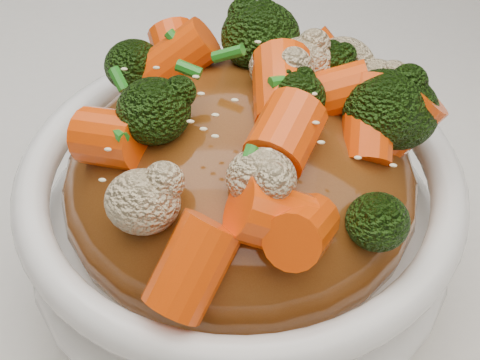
# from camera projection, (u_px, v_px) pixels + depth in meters

# --- Properties ---
(tablecloth) EXTENTS (1.20, 0.80, 0.04)m
(tablecloth) POSITION_uv_depth(u_px,v_px,m) (263.00, 306.00, 0.46)
(tablecloth) COLOR white
(tablecloth) RESTS_ON dining_table
(bowl) EXTENTS (0.29, 0.29, 0.09)m
(bowl) POSITION_uv_depth(u_px,v_px,m) (240.00, 225.00, 0.42)
(bowl) COLOR white
(bowl) RESTS_ON tablecloth
(sauce_base) EXTENTS (0.23, 0.23, 0.11)m
(sauce_base) POSITION_uv_depth(u_px,v_px,m) (240.00, 184.00, 0.40)
(sauce_base) COLOR #663411
(sauce_base) RESTS_ON bowl
(carrots) EXTENTS (0.23, 0.23, 0.06)m
(carrots) POSITION_uv_depth(u_px,v_px,m) (240.00, 82.00, 0.35)
(carrots) COLOR #FF4D08
(carrots) RESTS_ON sauce_base
(broccoli) EXTENTS (0.23, 0.23, 0.05)m
(broccoli) POSITION_uv_depth(u_px,v_px,m) (240.00, 83.00, 0.35)
(broccoli) COLOR black
(broccoli) RESTS_ON sauce_base
(cauliflower) EXTENTS (0.23, 0.23, 0.04)m
(cauliflower) POSITION_uv_depth(u_px,v_px,m) (240.00, 87.00, 0.35)
(cauliflower) COLOR beige
(cauliflower) RESTS_ON sauce_base
(scallions) EXTENTS (0.17, 0.17, 0.02)m
(scallions) POSITION_uv_depth(u_px,v_px,m) (240.00, 80.00, 0.35)
(scallions) COLOR #207A1C
(scallions) RESTS_ON sauce_base
(sesame_seeds) EXTENTS (0.21, 0.21, 0.01)m
(sesame_seeds) POSITION_uv_depth(u_px,v_px,m) (240.00, 80.00, 0.35)
(sesame_seeds) COLOR #F4E7AE
(sesame_seeds) RESTS_ON sauce_base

